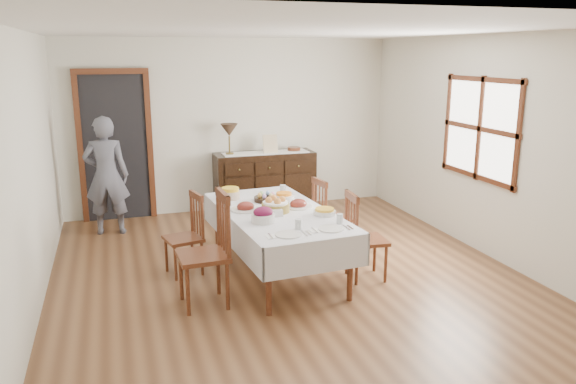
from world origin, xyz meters
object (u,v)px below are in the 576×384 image
object	(u,v)px
chair_left_near	(209,249)
person	(106,172)
chair_left_far	(187,233)
sideboard	(265,182)
chair_right_near	(362,236)
chair_right_far	(328,215)
table_lamp	(229,131)
dining_table	(277,219)

from	to	relation	value
chair_left_near	person	size ratio (longest dim) A/B	0.66
chair_left_near	chair_left_far	xyz separation A→B (m)	(-0.09, 0.87, -0.11)
chair_left_near	person	xyz separation A→B (m)	(-0.91, 2.61, 0.28)
chair_left_near	sideboard	xyz separation A→B (m)	(1.38, 3.06, -0.11)
chair_left_far	chair_right_near	distance (m)	1.91
chair_left_near	sideboard	bearing A→B (deg)	153.17
chair_left_far	person	world-z (taller)	person
chair_left_far	chair_right_far	xyz separation A→B (m)	(1.74, 0.18, 0.01)
person	table_lamp	xyz separation A→B (m)	(1.76, 0.44, 0.42)
dining_table	person	world-z (taller)	person
sideboard	table_lamp	world-z (taller)	table_lamp
chair_left_near	table_lamp	bearing A→B (deg)	162.01
person	chair_right_near	bearing A→B (deg)	143.32
chair_left_near	sideboard	world-z (taller)	chair_left_near
chair_left_near	table_lamp	xyz separation A→B (m)	(0.85, 3.04, 0.70)
dining_table	sideboard	size ratio (longest dim) A/B	1.45
table_lamp	chair_right_far	bearing A→B (deg)	-68.25
table_lamp	person	bearing A→B (deg)	-166.05
sideboard	table_lamp	size ratio (longest dim) A/B	3.30
dining_table	table_lamp	xyz separation A→B (m)	(0.02, 2.53, 0.63)
person	table_lamp	bearing A→B (deg)	-158.99
table_lamp	chair_right_near	bearing A→B (deg)	-74.16
chair_left_far	chair_right_near	size ratio (longest dim) A/B	0.94
chair_left_far	chair_right_far	world-z (taller)	chair_right_far
chair_left_far	table_lamp	xyz separation A→B (m)	(0.94, 2.18, 0.81)
chair_left_far	person	size ratio (longest dim) A/B	0.53
chair_left_near	chair_right_near	xyz separation A→B (m)	(1.67, 0.13, -0.08)
chair_left_near	sideboard	distance (m)	3.36
chair_left_far	sideboard	world-z (taller)	sideboard
dining_table	chair_right_near	size ratio (longest dim) A/B	2.29
chair_left_near	chair_left_far	distance (m)	0.88
dining_table	chair_right_near	distance (m)	0.94
dining_table	chair_right_far	distance (m)	0.99
dining_table	chair_left_far	bearing A→B (deg)	154.57
sideboard	person	size ratio (longest dim) A/B	0.89
chair_right_near	dining_table	bearing A→B (deg)	70.56
chair_right_far	person	bearing A→B (deg)	51.78
chair_left_far	chair_right_near	xyz separation A→B (m)	(1.77, -0.73, 0.03)
chair_left_near	table_lamp	world-z (taller)	table_lamp
dining_table	table_lamp	distance (m)	2.61
chair_right_near	sideboard	xyz separation A→B (m)	(-0.29, 2.92, -0.03)
sideboard	table_lamp	bearing A→B (deg)	-178.78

